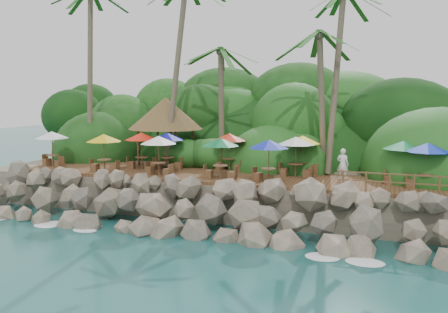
% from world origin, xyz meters
% --- Properties ---
extents(ground, '(140.00, 140.00, 0.00)m').
position_xyz_m(ground, '(0.00, 0.00, 0.00)').
color(ground, '#19514F').
rests_on(ground, ground).
extents(land_base, '(32.00, 25.20, 2.10)m').
position_xyz_m(land_base, '(0.00, 16.00, 1.05)').
color(land_base, gray).
rests_on(land_base, ground).
extents(jungle_hill, '(44.80, 28.00, 15.40)m').
position_xyz_m(jungle_hill, '(0.00, 23.50, 0.00)').
color(jungle_hill, '#143811').
rests_on(jungle_hill, ground).
extents(seawall, '(29.00, 4.00, 2.30)m').
position_xyz_m(seawall, '(0.00, 2.00, 1.15)').
color(seawall, gray).
rests_on(seawall, ground).
extents(terrace, '(26.00, 5.00, 0.20)m').
position_xyz_m(terrace, '(0.00, 6.00, 2.20)').
color(terrace, brown).
rests_on(terrace, land_base).
extents(jungle_foliage, '(44.00, 16.00, 12.00)m').
position_xyz_m(jungle_foliage, '(0.00, 15.00, 0.00)').
color(jungle_foliage, '#143811').
rests_on(jungle_foliage, ground).
extents(foam_line, '(25.20, 0.80, 0.06)m').
position_xyz_m(foam_line, '(0.00, 0.30, 0.03)').
color(foam_line, white).
rests_on(foam_line, ground).
extents(palms, '(32.54, 6.99, 13.55)m').
position_xyz_m(palms, '(1.67, 8.73, 12.41)').
color(palms, brown).
rests_on(palms, ground).
extents(palapa, '(5.17, 5.17, 4.60)m').
position_xyz_m(palapa, '(-5.41, 9.11, 5.79)').
color(palapa, brown).
rests_on(palapa, ground).
extents(dining_clusters, '(25.08, 5.38, 2.36)m').
position_xyz_m(dining_clusters, '(0.04, 5.78, 4.26)').
color(dining_clusters, brown).
rests_on(dining_clusters, terrace).
extents(railing, '(7.20, 0.10, 1.00)m').
position_xyz_m(railing, '(10.49, 3.65, 2.91)').
color(railing, brown).
rests_on(railing, terrace).
extents(waiter, '(0.73, 0.55, 1.80)m').
position_xyz_m(waiter, '(6.87, 6.44, 3.20)').
color(waiter, white).
rests_on(waiter, terrace).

